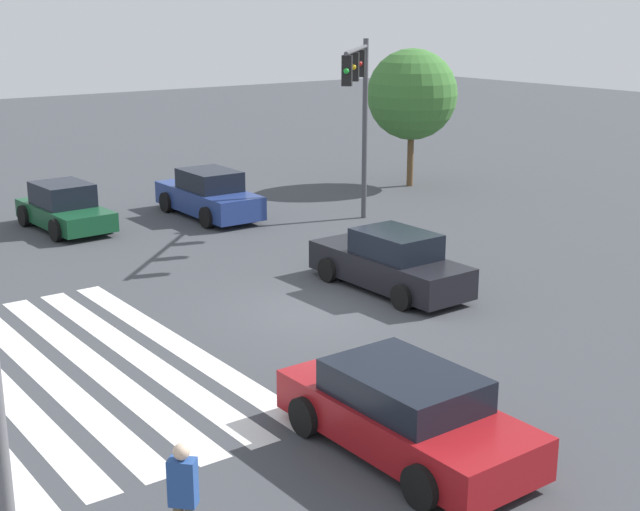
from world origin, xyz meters
name	(u,v)px	position (x,y,z in m)	size (l,w,h in m)	color
ground_plane	(320,311)	(0.00, 0.00, 0.00)	(114.91, 114.91, 0.00)	#3D3F44
crosswalk_markings	(72,370)	(0.00, -6.22, 0.00)	(10.04, 5.35, 0.01)	silver
traffic_signal_mast	(359,92)	(-5.78, 5.78, 4.50)	(3.92, 3.92, 6.09)	#47474C
car_0	(64,208)	(-11.62, -1.90, 0.71)	(4.29, 2.17, 1.54)	#144728
car_2	(390,263)	(-0.28, 2.45, 0.72)	(4.76, 1.96, 1.59)	black
car_3	(209,195)	(-10.45, 2.85, 0.76)	(4.85, 2.05, 1.66)	navy
car_4	(405,413)	(6.52, -3.07, 0.69)	(4.67, 2.21, 1.42)	maroon
pedestrian	(183,496)	(7.08, -7.39, 0.94)	(0.41, 0.41, 1.69)	brown
tree_corner_b	(412,95)	(-10.51, 12.30, 3.72)	(3.63, 3.63, 5.54)	brown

